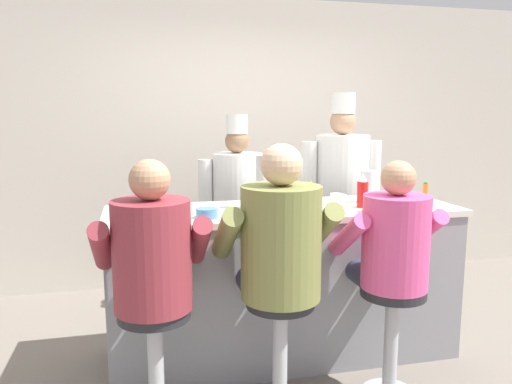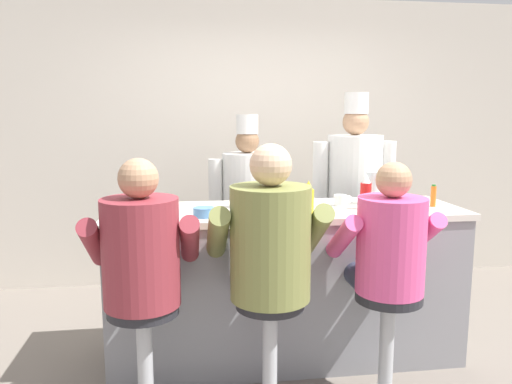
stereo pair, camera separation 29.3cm
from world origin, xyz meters
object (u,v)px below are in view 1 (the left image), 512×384
at_px(diner_seated_maroon, 152,264).
at_px(water_pitcher_clear, 369,187).
at_px(cup_stack_steel, 263,182).
at_px(diner_seated_pink, 392,251).
at_px(ketchup_bottle_red, 362,191).
at_px(hot_sauce_bottle_orange, 425,193).
at_px(cereal_bowl, 207,213).
at_px(breakfast_plate, 143,213).
at_px(coffee_mug_white, 337,199).
at_px(mustard_bottle_yellow, 310,199).
at_px(diner_seated_olive, 279,250).
at_px(cook_in_whites_far, 341,190).
at_px(napkin_dispenser_chrome, 380,202).
at_px(cook_in_whites_near, 237,204).

bearing_deg(diner_seated_maroon, water_pitcher_clear, 24.39).
height_order(cup_stack_steel, diner_seated_pink, diner_seated_pink).
relative_size(ketchup_bottle_red, hot_sauce_bottle_orange, 1.55).
distance_m(hot_sauce_bottle_orange, cereal_bowl, 1.54).
relative_size(breakfast_plate, coffee_mug_white, 1.90).
relative_size(mustard_bottle_yellow, coffee_mug_white, 1.72).
distance_m(mustard_bottle_yellow, diner_seated_olive, 0.50).
bearing_deg(breakfast_plate, hot_sauce_bottle_orange, -0.86).
bearing_deg(water_pitcher_clear, ketchup_bottle_red, -126.75).
bearing_deg(cereal_bowl, water_pitcher_clear, 12.61).
bearing_deg(coffee_mug_white, hot_sauce_bottle_orange, -10.48).
bearing_deg(ketchup_bottle_red, diner_seated_pink, -95.95).
distance_m(cup_stack_steel, diner_seated_maroon, 1.02).
distance_m(cereal_bowl, diner_seated_pink, 1.10).
height_order(water_pitcher_clear, diner_seated_maroon, diner_seated_maroon).
relative_size(cup_stack_steel, cook_in_whites_far, 0.19).
distance_m(cereal_bowl, napkin_dispenser_chrome, 1.09).
distance_m(water_pitcher_clear, diner_seated_pink, 0.76).
bearing_deg(water_pitcher_clear, mustard_bottle_yellow, -148.71).
relative_size(napkin_dispenser_chrome, diner_seated_olive, 0.09).
relative_size(water_pitcher_clear, diner_seated_pink, 0.16).
height_order(mustard_bottle_yellow, napkin_dispenser_chrome, mustard_bottle_yellow).
height_order(mustard_bottle_yellow, diner_seated_olive, diner_seated_olive).
distance_m(mustard_bottle_yellow, napkin_dispenser_chrome, 0.47).
bearing_deg(coffee_mug_white, diner_seated_maroon, -152.55).
bearing_deg(cook_in_whites_far, water_pitcher_clear, -98.22).
relative_size(breakfast_plate, cook_in_whites_near, 0.15).
height_order(water_pitcher_clear, napkin_dispenser_chrome, water_pitcher_clear).
xyz_separation_m(napkin_dispenser_chrome, diner_seated_maroon, (-1.43, -0.35, -0.20)).
bearing_deg(diner_seated_maroon, cook_in_whites_near, 63.65).
distance_m(coffee_mug_white, diner_seated_pink, 0.69).
distance_m(diner_seated_olive, diner_seated_pink, 0.67).
bearing_deg(cereal_bowl, diner_seated_maroon, -128.65).
xyz_separation_m(water_pitcher_clear, napkin_dispenser_chrome, (-0.08, -0.33, -0.05)).
bearing_deg(diner_seated_olive, coffee_mug_white, 47.49).
distance_m(breakfast_plate, coffee_mug_white, 1.30).
distance_m(ketchup_bottle_red, cook_in_whites_far, 0.93).
relative_size(ketchup_bottle_red, cook_in_whites_far, 0.13).
bearing_deg(ketchup_bottle_red, napkin_dispenser_chrome, -76.50).
bearing_deg(cup_stack_steel, cook_in_whites_far, 41.26).
height_order(ketchup_bottle_red, breakfast_plate, ketchup_bottle_red).
bearing_deg(breakfast_plate, diner_seated_maroon, -86.40).
bearing_deg(diner_seated_maroon, hot_sauce_bottle_orange, 16.29).
bearing_deg(diner_seated_olive, water_pitcher_clear, 38.90).
bearing_deg(hot_sauce_bottle_orange, diner_seated_pink, -134.35).
xyz_separation_m(cup_stack_steel, cook_in_whites_far, (0.88, 0.77, -0.20)).
distance_m(ketchup_bottle_red, napkin_dispenser_chrome, 0.18).
xyz_separation_m(cereal_bowl, diner_seated_maroon, (-0.34, -0.42, -0.16)).
bearing_deg(mustard_bottle_yellow, cook_in_whites_far, 58.30).
height_order(ketchup_bottle_red, cup_stack_steel, cup_stack_steel).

